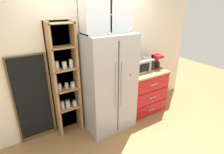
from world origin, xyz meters
TOP-DOWN VIEW (x-y plane):
  - ground_plane at (0.00, 0.00)m, footprint 10.62×10.62m
  - wall_back_cream at (0.00, 0.40)m, footprint 4.93×0.10m
  - refrigerator at (0.00, -0.01)m, footprint 0.88×0.73m
  - pantry_shelf_column at (-0.70, 0.29)m, footprint 0.48×0.28m
  - counter_cabinet at (0.94, 0.04)m, footprint 0.94×0.65m
  - microwave at (0.90, 0.09)m, footprint 0.44×0.33m
  - coffee_maker at (1.29, 0.05)m, footprint 0.17×0.20m
  - mug_red at (0.55, 0.11)m, footprint 0.11×0.07m
  - mug_navy at (0.94, -0.04)m, footprint 0.11×0.08m
  - bottle_cobalt at (0.94, 0.11)m, footprint 0.06×0.06m
  - upper_cabinet at (0.00, 0.04)m, footprint 0.85×0.32m
  - chalkboard_menu at (-1.26, 0.33)m, footprint 0.60×0.04m

SIDE VIEW (x-z plane):
  - ground_plane at x=0.00m, z-range 0.00..0.00m
  - counter_cabinet at x=0.94m, z-range 0.00..0.94m
  - chalkboard_menu at x=-1.26m, z-range 0.00..1.55m
  - refrigerator at x=0.00m, z-range 0.00..1.82m
  - mug_navy at x=0.94m, z-range 0.93..1.01m
  - mug_red at x=0.55m, z-range 0.93..1.02m
  - pantry_shelf_column at x=-0.70m, z-range 0.01..2.04m
  - bottle_cobalt at x=0.94m, z-range 0.92..1.20m
  - microwave at x=0.90m, z-range 0.93..1.19m
  - coffee_maker at x=1.29m, z-range 0.93..1.24m
  - wall_back_cream at x=0.00m, z-range 0.00..2.55m
  - upper_cabinet at x=0.00m, z-range 1.81..2.39m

